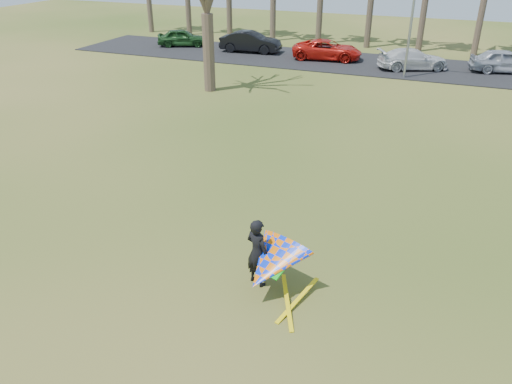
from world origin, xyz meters
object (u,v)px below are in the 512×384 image
at_px(car_3, 413,59).
at_px(car_4, 505,61).
at_px(streetlight, 417,2).
at_px(car_2, 327,50).
at_px(car_1, 251,42).
at_px(kite_flyer, 269,263).
at_px(car_0, 182,38).

relative_size(car_3, car_4, 1.07).
distance_m(streetlight, car_2, 7.73).
height_order(streetlight, car_1, streetlight).
bearing_deg(kite_flyer, car_4, 76.70).
bearing_deg(car_0, car_4, -113.22).
distance_m(car_2, car_3, 6.05).
xyz_separation_m(streetlight, car_3, (0.05, 2.40, -3.75)).
height_order(car_2, car_3, car_2).
relative_size(car_1, kite_flyer, 1.92).
xyz_separation_m(car_3, car_4, (5.57, 1.29, 0.07)).
xyz_separation_m(car_2, car_4, (11.57, 0.45, 0.05)).
height_order(streetlight, kite_flyer, streetlight).
height_order(car_1, car_4, car_1).
relative_size(streetlight, car_4, 1.88).
distance_m(car_1, car_2, 6.06).
bearing_deg(car_0, car_1, -114.60).
distance_m(streetlight, car_4, 7.67).
relative_size(car_2, kite_flyer, 2.03).
bearing_deg(car_1, car_0, 83.89).
distance_m(car_4, kite_flyer, 27.33).
bearing_deg(car_3, car_1, 59.45).
distance_m(car_2, car_4, 11.57).
bearing_deg(car_2, car_3, -104.86).
height_order(car_0, car_1, car_1).
relative_size(streetlight, car_3, 1.76).
height_order(car_4, kite_flyer, kite_flyer).
bearing_deg(car_1, streetlight, -111.29).
bearing_deg(car_4, car_0, 77.18).
bearing_deg(car_2, kite_flyer, -175.43).
relative_size(car_0, car_3, 0.86).
xyz_separation_m(streetlight, car_2, (-5.94, 3.24, -3.73)).
bearing_deg(car_2, car_1, 79.62).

